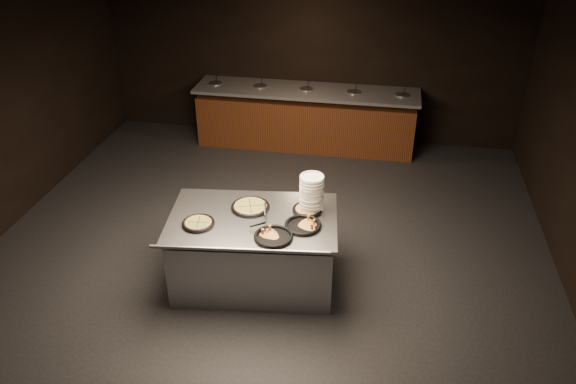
% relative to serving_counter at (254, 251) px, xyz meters
% --- Properties ---
extents(room, '(7.02, 8.02, 2.92)m').
position_rel_serving_counter_xyz_m(room, '(0.02, 0.16, 1.03)').
color(room, black).
rests_on(room, ground).
extents(salad_bar, '(3.70, 0.83, 1.18)m').
position_rel_serving_counter_xyz_m(salad_bar, '(0.02, 3.71, 0.02)').
color(salad_bar, '#583014').
rests_on(salad_bar, ground).
extents(serving_counter, '(1.95, 1.38, 0.88)m').
position_rel_serving_counter_xyz_m(serving_counter, '(0.00, 0.00, 0.00)').
color(serving_counter, '#BABCC2').
rests_on(serving_counter, ground).
extents(plate_stack, '(0.27, 0.27, 0.42)m').
position_rel_serving_counter_xyz_m(plate_stack, '(0.61, 0.27, 0.67)').
color(plate_stack, white).
rests_on(plate_stack, serving_counter).
extents(pan_veggie_whole, '(0.35, 0.35, 0.04)m').
position_rel_serving_counter_xyz_m(pan_veggie_whole, '(-0.54, -0.24, 0.48)').
color(pan_veggie_whole, black).
rests_on(pan_veggie_whole, serving_counter).
extents(pan_cheese_whole, '(0.43, 0.43, 0.04)m').
position_rel_serving_counter_xyz_m(pan_cheese_whole, '(-0.07, 0.18, 0.48)').
color(pan_cheese_whole, black).
rests_on(pan_cheese_whole, serving_counter).
extents(pan_cheese_slices_a, '(0.34, 0.34, 0.04)m').
position_rel_serving_counter_xyz_m(pan_cheese_slices_a, '(0.57, 0.24, 0.48)').
color(pan_cheese_slices_a, black).
rests_on(pan_cheese_slices_a, serving_counter).
extents(pan_cheese_slices_b, '(0.41, 0.41, 0.04)m').
position_rel_serving_counter_xyz_m(pan_cheese_slices_b, '(0.30, -0.33, 0.48)').
color(pan_cheese_slices_b, black).
rests_on(pan_cheese_slices_b, serving_counter).
extents(pan_veggie_slices, '(0.40, 0.40, 0.04)m').
position_rel_serving_counter_xyz_m(pan_veggie_slices, '(0.57, -0.07, 0.48)').
color(pan_veggie_slices, black).
rests_on(pan_veggie_slices, serving_counter).
extents(server_left, '(0.14, 0.30, 0.15)m').
position_rel_serving_counter_xyz_m(server_left, '(0.12, 0.06, 0.53)').
color(server_left, '#BABCC2').
rests_on(server_left, serving_counter).
extents(server_right, '(0.29, 0.09, 0.14)m').
position_rel_serving_counter_xyz_m(server_right, '(0.16, -0.26, 0.52)').
color(server_right, '#BABCC2').
rests_on(server_right, serving_counter).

